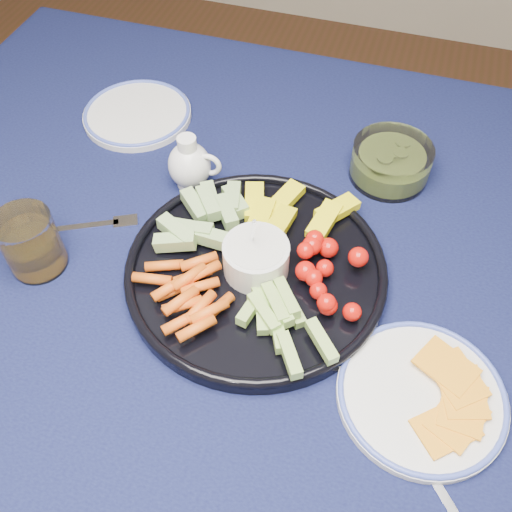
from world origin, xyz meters
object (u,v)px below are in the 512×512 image
(cheese_plate, at_px, (422,394))
(side_plate_extra, at_px, (137,114))
(dining_table, at_px, (329,290))
(creamer_pitcher, at_px, (190,165))
(pickle_bowl, at_px, (390,163))
(juice_tumbler, at_px, (32,245))
(crudite_platter, at_px, (254,266))

(cheese_plate, height_order, side_plate_extra, cheese_plate)
(dining_table, xyz_separation_m, side_plate_extra, (-0.44, 0.22, 0.10))
(creamer_pitcher, height_order, pickle_bowl, creamer_pitcher)
(pickle_bowl, bearing_deg, creamer_pitcher, -159.14)
(cheese_plate, height_order, juice_tumbler, juice_tumbler)
(side_plate_extra, bearing_deg, creamer_pitcher, -39.44)
(dining_table, relative_size, side_plate_extra, 8.12)
(pickle_bowl, relative_size, cheese_plate, 0.62)
(pickle_bowl, relative_size, side_plate_extra, 0.66)
(creamer_pitcher, xyz_separation_m, pickle_bowl, (0.32, 0.12, -0.01))
(side_plate_extra, bearing_deg, pickle_bowl, -1.79)
(side_plate_extra, bearing_deg, cheese_plate, -35.04)
(dining_table, distance_m, juice_tumbler, 0.47)
(pickle_bowl, distance_m, side_plate_extra, 0.48)
(crudite_platter, bearing_deg, creamer_pitcher, 136.28)
(pickle_bowl, bearing_deg, dining_table, -102.78)
(dining_table, height_order, juice_tumbler, juice_tumbler)
(cheese_plate, bearing_deg, pickle_bowl, 105.19)
(dining_table, bearing_deg, side_plate_extra, 153.04)
(crudite_platter, distance_m, pickle_bowl, 0.32)
(crudite_platter, distance_m, juice_tumbler, 0.33)
(dining_table, xyz_separation_m, juice_tumbler, (-0.43, -0.15, 0.13))
(pickle_bowl, height_order, side_plate_extra, pickle_bowl)
(crudite_platter, bearing_deg, dining_table, 31.95)
(dining_table, bearing_deg, juice_tumbler, -161.16)
(creamer_pitcher, xyz_separation_m, side_plate_extra, (-0.17, 0.14, -0.03))
(dining_table, relative_size, crudite_platter, 4.27)
(cheese_plate, xyz_separation_m, juice_tumbler, (-0.59, 0.05, 0.03))
(pickle_bowl, xyz_separation_m, juice_tumbler, (-0.48, -0.35, 0.02))
(crudite_platter, distance_m, side_plate_extra, 0.44)
(pickle_bowl, bearing_deg, crudite_platter, -119.63)
(dining_table, bearing_deg, cheese_plate, -51.15)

